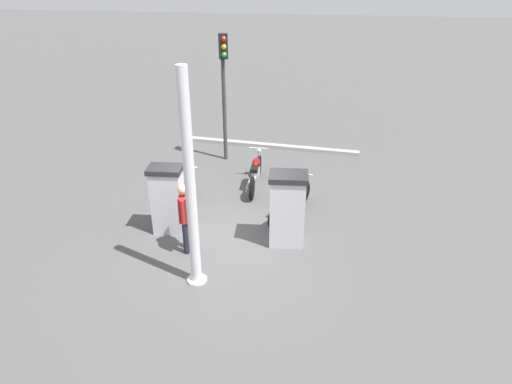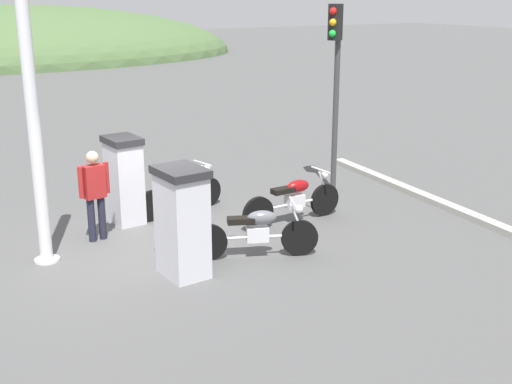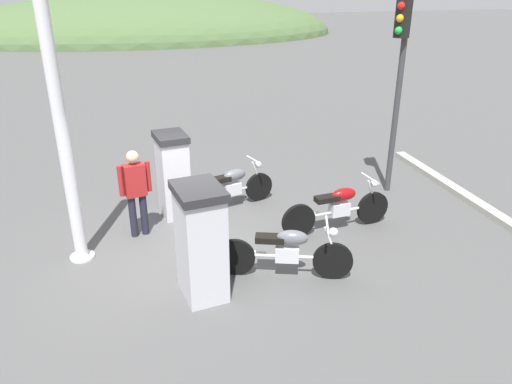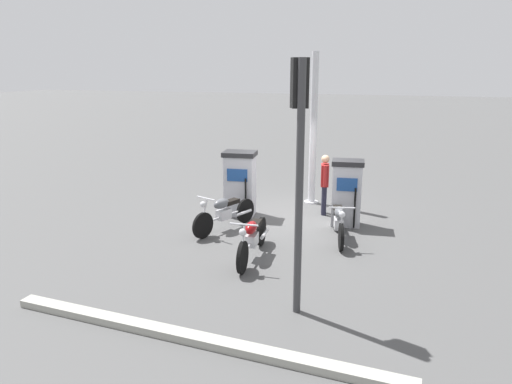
{
  "view_description": "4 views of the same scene",
  "coord_description": "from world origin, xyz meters",
  "px_view_note": "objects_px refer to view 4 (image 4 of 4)",
  "views": [
    {
      "loc": [
        -8.59,
        -2.35,
        5.56
      ],
      "look_at": [
        0.83,
        -0.52,
        0.78
      ],
      "focal_mm": 31.15,
      "sensor_mm": 36.0,
      "label": 1
    },
    {
      "loc": [
        -3.59,
        -10.22,
        4.22
      ],
      "look_at": [
        1.7,
        -0.57,
        0.86
      ],
      "focal_mm": 46.58,
      "sensor_mm": 36.0,
      "label": 2
    },
    {
      "loc": [
        -1.03,
        -7.38,
        4.26
      ],
      "look_at": [
        1.33,
        0.38,
        0.72
      ],
      "focal_mm": 34.16,
      "sensor_mm": 36.0,
      "label": 3
    },
    {
      "loc": [
        11.42,
        2.72,
        3.81
      ],
      "look_at": [
        1.34,
        -0.51,
        1.04
      ],
      "focal_mm": 33.36,
      "sensor_mm": 36.0,
      "label": 4
    }
  ],
  "objects_px": {
    "fuel_pump_far": "(347,193)",
    "motorcycle_extra": "(252,238)",
    "motorcycle_far_pump": "(339,221)",
    "attendant_person": "(325,181)",
    "roadside_traffic_light": "(299,146)",
    "motorcycle_near_pump": "(224,212)",
    "canopy_support_pole": "(313,133)",
    "fuel_pump_near": "(240,183)"
  },
  "relations": [
    {
      "from": "motorcycle_far_pump",
      "to": "motorcycle_near_pump",
      "type": "bearing_deg",
      "value": -86.09
    },
    {
      "from": "fuel_pump_near",
      "to": "canopy_support_pole",
      "type": "distance_m",
      "value": 2.63
    },
    {
      "from": "roadside_traffic_light",
      "to": "canopy_support_pole",
      "type": "height_order",
      "value": "canopy_support_pole"
    },
    {
      "from": "fuel_pump_far",
      "to": "attendant_person",
      "type": "distance_m",
      "value": 1.01
    },
    {
      "from": "motorcycle_extra",
      "to": "roadside_traffic_light",
      "type": "xyz_separation_m",
      "value": [
        1.8,
        1.33,
        2.23
      ]
    },
    {
      "from": "motorcycle_near_pump",
      "to": "motorcycle_extra",
      "type": "relative_size",
      "value": 0.92
    },
    {
      "from": "attendant_person",
      "to": "roadside_traffic_light",
      "type": "distance_m",
      "value": 5.63
    },
    {
      "from": "fuel_pump_far",
      "to": "motorcycle_extra",
      "type": "bearing_deg",
      "value": -29.04
    },
    {
      "from": "motorcycle_extra",
      "to": "fuel_pump_near",
      "type": "bearing_deg",
      "value": -155.62
    },
    {
      "from": "fuel_pump_near",
      "to": "roadside_traffic_light",
      "type": "distance_m",
      "value": 5.56
    },
    {
      "from": "fuel_pump_near",
      "to": "motorcycle_near_pump",
      "type": "xyz_separation_m",
      "value": [
        1.32,
        0.07,
        -0.41
      ]
    },
    {
      "from": "fuel_pump_near",
      "to": "roadside_traffic_light",
      "type": "bearing_deg",
      "value": 29.52
    },
    {
      "from": "motorcycle_near_pump",
      "to": "roadside_traffic_light",
      "type": "bearing_deg",
      "value": 37.76
    },
    {
      "from": "attendant_person",
      "to": "roadside_traffic_light",
      "type": "height_order",
      "value": "roadside_traffic_light"
    },
    {
      "from": "fuel_pump_near",
      "to": "fuel_pump_far",
      "type": "bearing_deg",
      "value": 90.0
    },
    {
      "from": "fuel_pump_far",
      "to": "roadside_traffic_light",
      "type": "distance_m",
      "value": 4.94
    },
    {
      "from": "fuel_pump_far",
      "to": "motorcycle_near_pump",
      "type": "distance_m",
      "value": 3.05
    },
    {
      "from": "motorcycle_far_pump",
      "to": "canopy_support_pole",
      "type": "relative_size",
      "value": 0.46
    },
    {
      "from": "motorcycle_extra",
      "to": "roadside_traffic_light",
      "type": "relative_size",
      "value": 0.55
    },
    {
      "from": "motorcycle_extra",
      "to": "attendant_person",
      "type": "xyz_separation_m",
      "value": [
        -3.52,
        0.86,
        0.46
      ]
    },
    {
      "from": "canopy_support_pole",
      "to": "motorcycle_near_pump",
      "type": "bearing_deg",
      "value": -26.28
    },
    {
      "from": "attendant_person",
      "to": "canopy_support_pole",
      "type": "relative_size",
      "value": 0.38
    },
    {
      "from": "canopy_support_pole",
      "to": "fuel_pump_near",
      "type": "bearing_deg",
      "value": -42.11
    },
    {
      "from": "fuel_pump_near",
      "to": "canopy_support_pole",
      "type": "height_order",
      "value": "canopy_support_pole"
    },
    {
      "from": "motorcycle_near_pump",
      "to": "attendant_person",
      "type": "bearing_deg",
      "value": 135.21
    },
    {
      "from": "motorcycle_extra",
      "to": "attendant_person",
      "type": "relative_size",
      "value": 1.35
    },
    {
      "from": "attendant_person",
      "to": "motorcycle_near_pump",
      "type": "bearing_deg",
      "value": -44.79
    },
    {
      "from": "fuel_pump_far",
      "to": "motorcycle_extra",
      "type": "xyz_separation_m",
      "value": [
        2.77,
        -1.54,
        -0.38
      ]
    },
    {
      "from": "motorcycle_far_pump",
      "to": "canopy_support_pole",
      "type": "bearing_deg",
      "value": -157.32
    },
    {
      "from": "fuel_pump_far",
      "to": "roadside_traffic_light",
      "type": "height_order",
      "value": "roadside_traffic_light"
    },
    {
      "from": "motorcycle_near_pump",
      "to": "motorcycle_far_pump",
      "type": "height_order",
      "value": "motorcycle_near_pump"
    },
    {
      "from": "fuel_pump_far",
      "to": "motorcycle_near_pump",
      "type": "relative_size",
      "value": 0.82
    },
    {
      "from": "motorcycle_far_pump",
      "to": "motorcycle_extra",
      "type": "bearing_deg",
      "value": -42.87
    },
    {
      "from": "motorcycle_near_pump",
      "to": "roadside_traffic_light",
      "type": "xyz_separation_m",
      "value": [
        3.26,
        2.52,
        2.23
      ]
    },
    {
      "from": "motorcycle_near_pump",
      "to": "roadside_traffic_light",
      "type": "height_order",
      "value": "roadside_traffic_light"
    },
    {
      "from": "motorcycle_near_pump",
      "to": "roadside_traffic_light",
      "type": "relative_size",
      "value": 0.51
    },
    {
      "from": "fuel_pump_far",
      "to": "motorcycle_near_pump",
      "type": "height_order",
      "value": "fuel_pump_far"
    },
    {
      "from": "fuel_pump_far",
      "to": "canopy_support_pole",
      "type": "distance_m",
      "value": 2.45
    },
    {
      "from": "motorcycle_near_pump",
      "to": "attendant_person",
      "type": "relative_size",
      "value": 1.24
    },
    {
      "from": "motorcycle_near_pump",
      "to": "canopy_support_pole",
      "type": "bearing_deg",
      "value": 153.72
    },
    {
      "from": "attendant_person",
      "to": "roadside_traffic_light",
      "type": "bearing_deg",
      "value": 5.13
    },
    {
      "from": "motorcycle_extra",
      "to": "attendant_person",
      "type": "distance_m",
      "value": 3.65
    }
  ]
}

